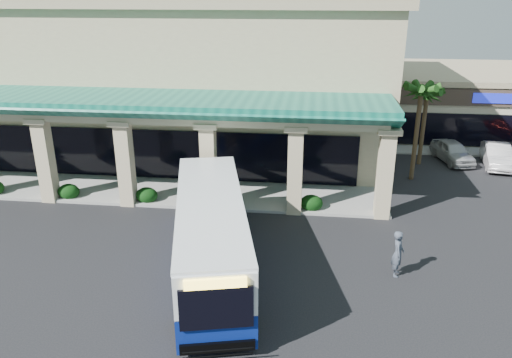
% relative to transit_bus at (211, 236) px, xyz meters
% --- Properties ---
extents(ground, '(110.00, 110.00, 0.00)m').
position_rel_transit_bus_xyz_m(ground, '(1.63, 1.00, -1.61)').
color(ground, black).
extents(main_building, '(30.80, 14.80, 11.35)m').
position_rel_transit_bus_xyz_m(main_building, '(-6.37, 17.00, 4.07)').
color(main_building, '#BFAF89').
rests_on(main_building, ground).
extents(arcade, '(30.00, 6.20, 5.70)m').
position_rel_transit_bus_xyz_m(arcade, '(-6.37, 7.80, 1.24)').
color(arcade, '#0F5F50').
rests_on(arcade, ground).
extents(strip_mall, '(22.50, 12.50, 4.90)m').
position_rel_transit_bus_xyz_m(strip_mall, '(19.63, 25.00, 0.84)').
color(strip_mall, beige).
rests_on(strip_mall, ground).
extents(palm_0, '(2.40, 2.40, 6.60)m').
position_rel_transit_bus_xyz_m(palm_0, '(10.13, 12.00, 1.69)').
color(palm_0, '#173C10').
rests_on(palm_0, ground).
extents(palm_1, '(2.40, 2.40, 5.80)m').
position_rel_transit_bus_xyz_m(palm_1, '(11.13, 15.00, 1.29)').
color(palm_1, '#173C10').
rests_on(palm_1, ground).
extents(broadleaf_tree, '(2.60, 2.60, 4.81)m').
position_rel_transit_bus_xyz_m(broadleaf_tree, '(9.13, 20.00, 0.80)').
color(broadleaf_tree, black).
rests_on(broadleaf_tree, ground).
extents(transit_bus, '(5.25, 11.80, 3.21)m').
position_rel_transit_bus_xyz_m(transit_bus, '(0.00, 0.00, 0.00)').
color(transit_bus, navy).
rests_on(transit_bus, ground).
extents(pedestrian, '(0.56, 0.77, 1.98)m').
position_rel_transit_bus_xyz_m(pedestrian, '(7.60, 0.55, -0.61)').
color(pedestrian, '#3F4653').
rests_on(pedestrian, ground).
extents(car_silver, '(2.55, 4.45, 1.43)m').
position_rel_transit_bus_xyz_m(car_silver, '(13.44, 15.78, -0.89)').
color(car_silver, '#B7B7B7').
rests_on(car_silver, ground).
extents(car_white, '(2.22, 4.63, 1.46)m').
position_rel_transit_bus_xyz_m(car_white, '(16.10, 15.13, -0.87)').
color(car_white, white).
rests_on(car_white, ground).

